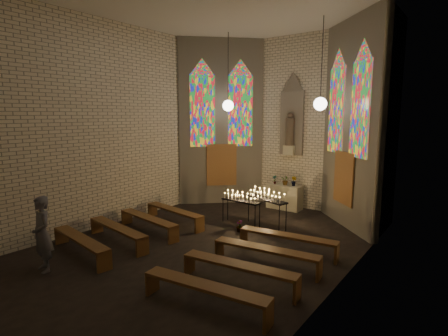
{
  "coord_description": "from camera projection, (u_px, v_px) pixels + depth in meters",
  "views": [
    {
      "loc": [
        6.4,
        -7.26,
        3.86
      ],
      "look_at": [
        -0.15,
        1.49,
        2.17
      ],
      "focal_mm": 28.0,
      "sensor_mm": 36.0,
      "label": 1
    }
  ],
  "objects": [
    {
      "name": "floor",
      "position": [
        197.0,
        249.0,
        10.12
      ],
      "size": [
        12.0,
        12.0,
        0.0
      ],
      "primitive_type": "plane",
      "color": "black",
      "rests_on": "ground"
    },
    {
      "name": "room",
      "position": [
        260.0,
        118.0,
        12.22
      ],
      "size": [
        8.22,
        12.43,
        7.0
      ],
      "color": "beige",
      "rests_on": "ground"
    },
    {
      "name": "altar",
      "position": [
        284.0,
        197.0,
        14.36
      ],
      "size": [
        1.4,
        0.6,
        1.0
      ],
      "primitive_type": "cube",
      "color": "beige",
      "rests_on": "ground"
    },
    {
      "name": "flower_vase_left",
      "position": [
        275.0,
        180.0,
        14.42
      ],
      "size": [
        0.21,
        0.16,
        0.37
      ],
      "primitive_type": "imported",
      "rotation": [
        0.0,
        0.0,
        -0.17
      ],
      "color": "#4C723F",
      "rests_on": "altar"
    },
    {
      "name": "flower_vase_center",
      "position": [
        286.0,
        180.0,
        14.25
      ],
      "size": [
        0.4,
        0.37,
        0.39
      ],
      "primitive_type": "imported",
      "rotation": [
        0.0,
        0.0,
        -0.2
      ],
      "color": "#4C723F",
      "rests_on": "altar"
    },
    {
      "name": "flower_vase_right",
      "position": [
        294.0,
        181.0,
        14.01
      ],
      "size": [
        0.28,
        0.25,
        0.42
      ],
      "primitive_type": "imported",
      "rotation": [
        0.0,
        0.0,
        -0.34
      ],
      "color": "#4C723F",
      "rests_on": "altar"
    },
    {
      "name": "aisle_flower_pot",
      "position": [
        240.0,
        226.0,
        11.55
      ],
      "size": [
        0.29,
        0.29,
        0.4
      ],
      "primitive_type": "imported",
      "rotation": [
        0.0,
        0.0,
        -0.35
      ],
      "color": "#4C723F",
      "rests_on": "ground"
    },
    {
      "name": "votive_stand_left",
      "position": [
        241.0,
        199.0,
        12.22
      ],
      "size": [
        1.5,
        0.41,
        1.09
      ],
      "rotation": [
        0.0,
        0.0,
        -0.04
      ],
      "color": "black",
      "rests_on": "ground"
    },
    {
      "name": "votive_stand_right",
      "position": [
        267.0,
        197.0,
        12.01
      ],
      "size": [
        1.71,
        0.88,
        1.23
      ],
      "rotation": [
        0.0,
        0.0,
        -0.31
      ],
      "color": "black",
      "rests_on": "ground"
    },
    {
      "name": "pew_left_0",
      "position": [
        174.0,
        212.0,
        12.39
      ],
      "size": [
        2.8,
        0.76,
        0.53
      ],
      "rotation": [
        0.0,
        0.0,
        -0.13
      ],
      "color": "#563518",
      "rests_on": "ground"
    },
    {
      "name": "pew_right_0",
      "position": [
        287.0,
        238.0,
        9.77
      ],
      "size": [
        2.8,
        0.76,
        0.53
      ],
      "rotation": [
        0.0,
        0.0,
        0.13
      ],
      "color": "#563518",
      "rests_on": "ground"
    },
    {
      "name": "pew_left_1",
      "position": [
        148.0,
        220.0,
        11.44
      ],
      "size": [
        2.8,
        0.76,
        0.53
      ],
      "rotation": [
        0.0,
        0.0,
        -0.13
      ],
      "color": "#563518",
      "rests_on": "ground"
    },
    {
      "name": "pew_right_1",
      "position": [
        266.0,
        251.0,
        8.82
      ],
      "size": [
        2.8,
        0.76,
        0.53
      ],
      "rotation": [
        0.0,
        0.0,
        0.13
      ],
      "color": "#563518",
      "rests_on": "ground"
    },
    {
      "name": "pew_left_2",
      "position": [
        117.0,
        229.0,
        10.49
      ],
      "size": [
        2.8,
        0.76,
        0.53
      ],
      "rotation": [
        0.0,
        0.0,
        -0.13
      ],
      "color": "#563518",
      "rests_on": "ground"
    },
    {
      "name": "pew_right_2",
      "position": [
        239.0,
        268.0,
        7.87
      ],
      "size": [
        2.8,
        0.76,
        0.53
      ],
      "rotation": [
        0.0,
        0.0,
        0.13
      ],
      "color": "#563518",
      "rests_on": "ground"
    },
    {
      "name": "pew_left_3",
      "position": [
        81.0,
        241.0,
        9.54
      ],
      "size": [
        2.8,
        0.76,
        0.53
      ],
      "rotation": [
        0.0,
        0.0,
        -0.13
      ],
      "color": "#563518",
      "rests_on": "ground"
    },
    {
      "name": "pew_right_3",
      "position": [
        205.0,
        289.0,
        6.92
      ],
      "size": [
        2.8,
        0.76,
        0.53
      ],
      "rotation": [
        0.0,
        0.0,
        0.13
      ],
      "color": "#563518",
      "rests_on": "ground"
    },
    {
      "name": "visitor",
      "position": [
        42.0,
        234.0,
        8.57
      ],
      "size": [
        0.75,
        0.56,
        1.89
      ],
      "primitive_type": "imported",
      "rotation": [
        0.0,
        0.0,
        -0.16
      ],
      "color": "#51525C",
      "rests_on": "ground"
    }
  ]
}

